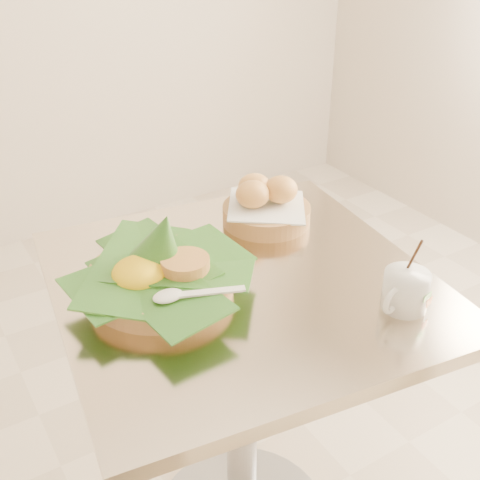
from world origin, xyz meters
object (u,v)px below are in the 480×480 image
cafe_table (242,365)px  coffee_mug (405,290)px  rice_basket (160,270)px  bread_basket (265,205)px

cafe_table → coffee_mug: bearing=-49.6°
cafe_table → rice_basket: bearing=163.5°
bread_basket → coffee_mug: size_ratio=1.65×
cafe_table → coffee_mug: 0.40m
rice_basket → bread_basket: 0.35m
cafe_table → coffee_mug: size_ratio=5.53×
rice_basket → bread_basket: bearing=22.3°
cafe_table → rice_basket: (-0.15, 0.04, 0.27)m
rice_basket → coffee_mug: bearing=-38.4°
coffee_mug → rice_basket: bearing=141.6°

